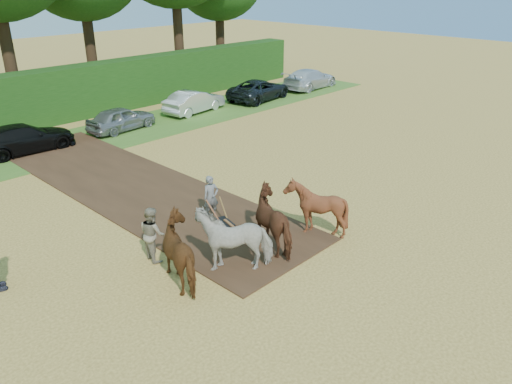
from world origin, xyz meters
TOP-DOWN VIEW (x-y plane):
  - ground at (0.00, 0.00)m, footprint 120.00×120.00m
  - earth_strip at (1.50, 7.00)m, footprint 4.50×17.00m
  - grass_verge at (0.00, 14.00)m, footprint 50.00×5.00m
  - spectator_near at (-1.14, 1.93)m, footprint 0.76×0.91m
  - plough_team at (1.16, -0.10)m, footprint 6.47×4.60m
  - parked_cars at (4.22, 14.03)m, footprint 40.96×3.51m

SIDE VIEW (x-z plane):
  - ground at x=0.00m, z-range 0.00..0.00m
  - grass_verge at x=0.00m, z-range 0.00..0.03m
  - earth_strip at x=1.50m, z-range 0.00..0.05m
  - parked_cars at x=4.22m, z-range -0.03..1.42m
  - spectator_near at x=-1.14m, z-range 0.00..1.70m
  - plough_team at x=1.16m, z-range -0.01..1.87m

